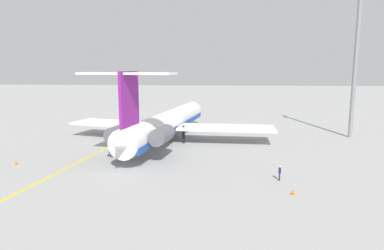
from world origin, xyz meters
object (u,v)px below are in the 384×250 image
(main_jetliner, at_px, (166,123))
(light_mast, at_px, (356,55))
(ground_crew_portside, at_px, (280,171))
(safety_cone_nose, at_px, (16,163))
(safety_cone_tail, at_px, (293,192))

(main_jetliner, relative_size, light_mast, 1.52)
(main_jetliner, bearing_deg, ground_crew_portside, -131.30)
(safety_cone_nose, height_order, light_mast, light_mast)
(light_mast, bearing_deg, safety_cone_nose, -65.98)
(ground_crew_portside, xyz_separation_m, safety_cone_nose, (-3.41, -31.66, -0.79))
(ground_crew_portside, height_order, light_mast, light_mast)
(ground_crew_portside, relative_size, light_mast, 0.06)
(ground_crew_portside, bearing_deg, main_jetliner, 160.38)
(safety_cone_tail, xyz_separation_m, light_mast, (-28.84, 15.70, 13.92))
(safety_cone_tail, bearing_deg, ground_crew_portside, -171.87)
(safety_cone_tail, bearing_deg, safety_cone_nose, -103.06)
(ground_crew_portside, xyz_separation_m, safety_cone_tail, (4.07, 0.58, -0.79))
(light_mast, bearing_deg, main_jetliner, -77.98)
(main_jetliner, height_order, light_mast, light_mast)
(safety_cone_tail, bearing_deg, main_jetliner, -144.60)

